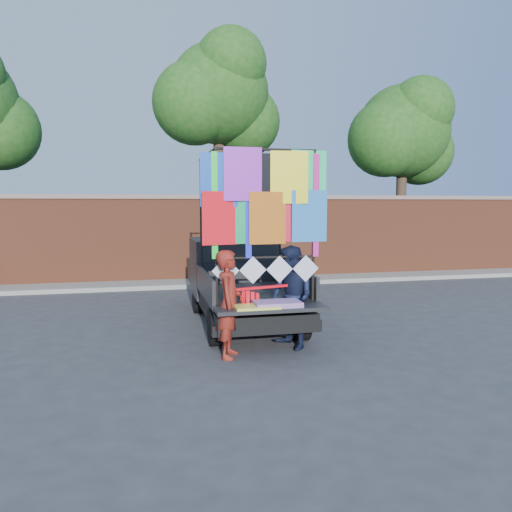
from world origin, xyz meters
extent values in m
plane|color=#38383A|center=(0.00, 0.00, 0.00)|extent=(90.00, 90.00, 0.00)
cube|color=brown|center=(0.00, 7.00, 1.25)|extent=(30.00, 0.35, 2.50)
cube|color=#876B5E|center=(0.00, 7.00, 2.55)|extent=(30.00, 0.45, 0.12)
cube|color=gray|center=(0.00, 6.30, 0.06)|extent=(30.00, 1.20, 0.12)
cylinder|color=#38281C|center=(1.00, 8.20, 2.73)|extent=(0.36, 0.36, 5.46)
sphere|color=#174E16|center=(1.00, 8.20, 5.85)|extent=(3.20, 3.20, 3.20)
sphere|color=#174E16|center=(1.90, 8.60, 5.07)|extent=(2.40, 2.40, 2.40)
sphere|color=#174E16|center=(0.20, 7.90, 5.46)|extent=(2.60, 2.60, 2.60)
sphere|color=#174E16|center=(1.30, 7.60, 6.63)|extent=(2.20, 2.20, 2.20)
cylinder|color=#38281C|center=(7.50, 8.20, 2.27)|extent=(0.36, 0.36, 4.55)
sphere|color=#174E16|center=(7.50, 8.20, 4.88)|extent=(3.20, 3.20, 3.20)
sphere|color=#174E16|center=(8.40, 8.60, 4.23)|extent=(2.40, 2.40, 2.40)
sphere|color=#174E16|center=(6.70, 7.90, 4.55)|extent=(2.60, 2.60, 2.60)
sphere|color=#174E16|center=(7.80, 7.60, 5.52)|extent=(2.20, 2.20, 2.20)
cylinder|color=black|center=(-0.32, 2.62, 0.32)|extent=(0.21, 0.63, 0.63)
cylinder|color=black|center=(-0.32, 0.04, 0.32)|extent=(0.21, 0.63, 0.63)
cylinder|color=black|center=(1.17, 2.62, 0.32)|extent=(0.21, 0.63, 0.63)
cylinder|color=black|center=(1.17, 0.04, 0.32)|extent=(0.21, 0.63, 0.63)
cube|color=black|center=(0.43, 1.28, 0.48)|extent=(1.62, 4.01, 0.29)
cube|color=black|center=(0.43, 0.57, 0.74)|extent=(1.72, 2.20, 0.10)
cube|color=black|center=(-0.41, 0.57, 0.95)|extent=(0.06, 2.20, 0.43)
cube|color=black|center=(1.27, 0.57, 0.95)|extent=(0.06, 2.20, 0.43)
cube|color=black|center=(0.43, 1.65, 0.95)|extent=(1.72, 0.06, 0.43)
cube|color=black|center=(0.43, 2.57, 1.00)|extent=(1.72, 1.53, 1.19)
cube|color=#8C9EAD|center=(0.43, 2.14, 1.38)|extent=(1.53, 0.06, 0.53)
cube|color=#8C9EAD|center=(0.43, 3.29, 1.19)|extent=(1.53, 0.10, 0.67)
cube|color=black|center=(0.43, 3.62, 0.76)|extent=(1.67, 0.86, 0.53)
cube|color=black|center=(0.43, -0.77, 0.76)|extent=(1.72, 0.53, 0.06)
cube|color=black|center=(0.43, -0.55, 0.40)|extent=(1.77, 0.14, 0.17)
cylinder|color=black|center=(-0.36, -0.43, 1.99)|extent=(0.05, 0.05, 2.39)
cylinder|color=black|center=(-0.36, 1.57, 1.99)|extent=(0.05, 0.05, 2.39)
cylinder|color=black|center=(1.21, -0.43, 1.99)|extent=(0.05, 0.05, 2.39)
cylinder|color=black|center=(1.21, 1.57, 1.99)|extent=(0.05, 0.05, 2.39)
cylinder|color=black|center=(0.43, -0.43, 3.18)|extent=(1.62, 0.04, 0.04)
cylinder|color=black|center=(0.43, 1.57, 3.18)|extent=(1.62, 0.04, 0.04)
cylinder|color=black|center=(-0.36, 0.57, 3.18)|extent=(0.04, 2.05, 0.04)
cylinder|color=black|center=(1.21, 0.57, 3.18)|extent=(0.04, 2.05, 0.04)
cylinder|color=black|center=(0.43, -0.43, 1.51)|extent=(1.62, 0.04, 0.04)
cube|color=blue|center=(-0.29, -0.45, 2.75)|extent=(0.59, 0.01, 0.81)
cube|color=#AB2AD4|center=(0.07, -0.49, 2.75)|extent=(0.59, 0.01, 0.81)
cube|color=black|center=(0.43, -0.45, 2.75)|extent=(0.59, 0.01, 0.81)
cube|color=yellow|center=(0.78, -0.49, 2.75)|extent=(0.59, 0.01, 0.81)
cube|color=#27E281|center=(1.14, -0.45, 2.75)|extent=(0.59, 0.01, 0.81)
cube|color=#FC151E|center=(-0.29, -0.49, 2.13)|extent=(0.59, 0.01, 0.81)
cube|color=#0B9E4F|center=(0.07, -0.45, 2.13)|extent=(0.59, 0.01, 0.81)
cube|color=#C76317|center=(0.43, -0.49, 2.13)|extent=(0.59, 0.01, 0.81)
cube|color=red|center=(0.78, -0.45, 2.13)|extent=(0.59, 0.01, 0.81)
cube|color=blue|center=(1.14, -0.49, 2.13)|extent=(0.59, 0.01, 0.81)
cube|color=#1CE331|center=(-0.39, -0.47, 2.32)|extent=(0.10, 0.01, 1.62)
cube|color=#D22385|center=(1.24, -0.47, 2.32)|extent=(0.10, 0.01, 1.62)
cube|color=#1C27FF|center=(0.14, -0.47, 2.32)|extent=(0.10, 0.01, 1.62)
cube|color=white|center=(-0.22, -0.46, 1.32)|extent=(0.43, 0.01, 0.43)
cube|color=white|center=(0.21, -0.46, 1.32)|extent=(0.43, 0.01, 0.43)
cube|color=white|center=(0.64, -0.46, 1.32)|extent=(0.43, 0.01, 0.43)
cube|color=white|center=(1.08, -0.46, 1.32)|extent=(0.43, 0.01, 0.43)
cube|color=#FA3759|center=(0.52, -0.77, 0.83)|extent=(0.72, 0.43, 0.08)
cube|color=#DEEB4A|center=(0.19, -0.84, 0.81)|extent=(0.67, 0.38, 0.04)
imported|color=maroon|center=(-0.19, -0.61, 0.83)|extent=(0.57, 0.70, 1.65)
imported|color=#161D37|center=(0.87, -0.37, 0.84)|extent=(0.86, 0.97, 1.68)
cube|color=#FC0D18|center=(0.34, -0.49, 1.04)|extent=(0.92, 0.27, 0.04)
cube|color=#FC0D18|center=(0.04, -0.51, 0.75)|extent=(0.06, 0.02, 0.54)
cube|color=#FC0D18|center=(0.12, -0.51, 0.73)|extent=(0.06, 0.02, 0.54)
cube|color=#FC0D18|center=(0.20, -0.51, 0.71)|extent=(0.06, 0.02, 0.54)
cube|color=#FC0D18|center=(0.28, -0.51, 0.69)|extent=(0.06, 0.02, 0.54)
camera|label=1|loc=(-1.45, -8.00, 2.35)|focal=35.00mm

